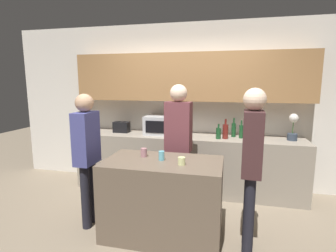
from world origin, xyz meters
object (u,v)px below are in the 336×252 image
Objects in this scene: bottle_4 at (251,134)px; toaster at (122,127)px; bottle_1 at (225,131)px; cup_1 at (162,156)px; bottle_5 at (259,132)px; person_center at (252,156)px; potted_plant at (293,127)px; cup_0 at (182,161)px; bottle_0 at (218,133)px; cup_2 at (144,152)px; person_right at (178,137)px; bottle_3 at (241,131)px; person_left at (87,149)px; microwave at (161,125)px; bottle_2 at (234,130)px.

toaster is at bearing 176.43° from bottle_4.
bottle_1 is 1.42m from cup_1.
person_center is (-0.21, -1.48, 0.02)m from bottle_5.
potted_plant is 0.23× the size of person_center.
bottle_5 is at bearing 59.10° from cup_0.
bottle_0 is (1.63, -0.14, -0.00)m from toaster.
person_right is at bearing 59.88° from cup_2.
person_right reaches higher than bottle_3.
person_left is at bearing -141.45° from bottle_1.
cup_0 is 0.05× the size of person_center.
potted_plant is 1.65× the size of bottle_5.
person_right reaches higher than potted_plant.
microwave is at bearing -179.96° from potted_plant.
bottle_5 is (2.23, 0.05, 0.00)m from toaster.
person_left is (-1.58, -1.26, -0.06)m from bottle_1.
bottle_1 is 0.25m from bottle_3.
cup_1 is at bearing -114.91° from bottle_0.
bottle_1 is 1.08× the size of bottle_3.
person_left is at bearing -145.50° from bottle_5.
bottle_2 is at bearing 60.89° from cup_1.
bottle_3 is 2.74× the size of cup_2.
potted_plant is at bearing 6.65° from bottle_1.
bottle_5 is 2.36× the size of cup_2.
bottle_4 is (-0.59, -0.13, -0.11)m from potted_plant.
potted_plant is 0.84m from bottle_2.
cup_1 is 0.96m from person_center.
microwave is 0.31× the size of person_center.
potted_plant is 1.74× the size of bottle_0.
potted_plant is (1.99, 0.00, 0.05)m from microwave.
potted_plant reaches higher than cup_1.
person_right is (-0.50, -0.60, 0.04)m from bottle_0.
microwave is 1.28m from cup_2.
person_right is at bearing -131.91° from bottle_2.
potted_plant is 3.80× the size of cup_1.
bottle_0 is at bearing -124.88° from person_right.
microwave is 1.99m from potted_plant.
bottle_3 is at bearing -134.11° from person_right.
bottle_1 reaches higher than toaster.
cup_2 is at bearing 157.98° from cup_0.
bottle_1 is at bearing 128.78° from person_left.
bottle_4 is 2.88× the size of cup_0.
person_left is at bearing -83.81° from toaster.
person_center is at bearing -115.38° from potted_plant.
bottle_0 reaches higher than cup_0.
microwave is 1.04m from bottle_1.
cup_2 is (-0.48, 0.20, 0.01)m from cup_0.
bottle_3 reaches higher than toaster.
cup_1 is 1.03× the size of cup_2.
person_center is at bearing -7.08° from cup_2.
potted_plant is 1.67× the size of bottle_4.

